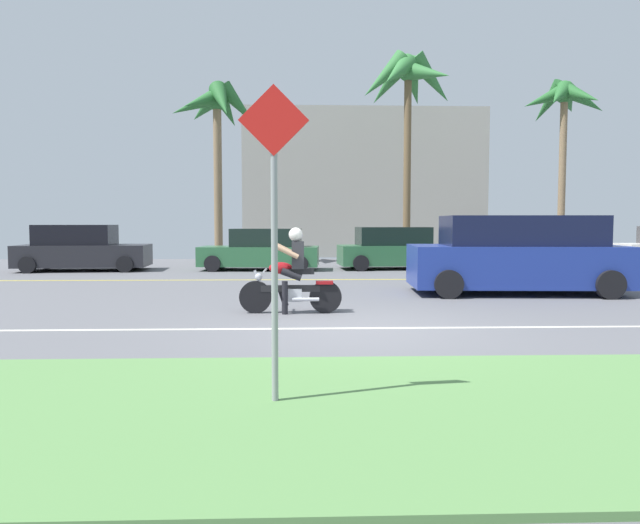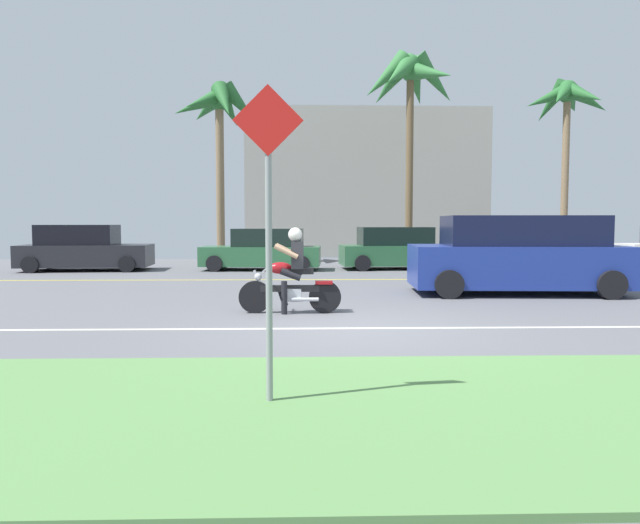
{
  "view_description": "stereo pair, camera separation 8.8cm",
  "coord_description": "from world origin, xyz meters",
  "views": [
    {
      "loc": [
        -0.9,
        -9.07,
        1.67
      ],
      "look_at": [
        -0.48,
        3.0,
        0.85
      ],
      "focal_mm": 32.61,
      "sensor_mm": 36.0,
      "label": 1
    },
    {
      "loc": [
        -0.81,
        -9.07,
        1.67
      ],
      "look_at": [
        -0.48,
        3.0,
        0.85
      ],
      "focal_mm": 32.61,
      "sensor_mm": 36.0,
      "label": 2
    }
  ],
  "objects": [
    {
      "name": "ground",
      "position": [
        0.0,
        3.0,
        -0.02
      ],
      "size": [
        56.0,
        30.0,
        0.04
      ],
      "primitive_type": "cube",
      "color": "slate"
    },
    {
      "name": "grass_median",
      "position": [
        0.0,
        -4.1,
        0.03
      ],
      "size": [
        56.0,
        3.8,
        0.06
      ],
      "primitive_type": "cube",
      "color": "#5B8C4C",
      "rests_on": "ground"
    },
    {
      "name": "lane_line_near",
      "position": [
        0.0,
        -0.01,
        0.0
      ],
      "size": [
        50.4,
        0.12,
        0.01
      ],
      "primitive_type": "cube",
      "color": "silver",
      "rests_on": "ground"
    },
    {
      "name": "lane_line_far",
      "position": [
        0.0,
        7.92,
        0.0
      ],
      "size": [
        50.4,
        0.12,
        0.01
      ],
      "primitive_type": "cube",
      "color": "yellow",
      "rests_on": "ground"
    },
    {
      "name": "motorcyclist",
      "position": [
        -1.05,
        1.61,
        0.67
      ],
      "size": [
        1.9,
        0.62,
        1.59
      ],
      "color": "black",
      "rests_on": "ground"
    },
    {
      "name": "suv_nearby",
      "position": [
        4.24,
        4.43,
        0.9
      ],
      "size": [
        5.16,
        2.45,
        1.84
      ],
      "color": "navy",
      "rests_on": "ground"
    },
    {
      "name": "parked_car_0",
      "position": [
        -8.51,
        11.46,
        0.75
      ],
      "size": [
        4.48,
        2.29,
        1.6
      ],
      "color": "#232328",
      "rests_on": "ground"
    },
    {
      "name": "parked_car_1",
      "position": [
        -2.25,
        11.53,
        0.69
      ],
      "size": [
        4.27,
        2.04,
        1.47
      ],
      "color": "#2D663D",
      "rests_on": "ground"
    },
    {
      "name": "parked_car_2",
      "position": [
        2.67,
        11.84,
        0.71
      ],
      "size": [
        4.52,
        2.15,
        1.52
      ],
      "color": "#2D663D",
      "rests_on": "ground"
    },
    {
      "name": "parked_car_3",
      "position": [
        8.22,
        12.71,
        0.68
      ],
      "size": [
        4.47,
        2.05,
        1.45
      ],
      "color": "#8C939E",
      "rests_on": "ground"
    },
    {
      "name": "palm_tree_0",
      "position": [
        -4.3,
        14.94,
        6.13
      ],
      "size": [
        3.76,
        3.77,
        7.41
      ],
      "color": "#846B4C",
      "rests_on": "ground"
    },
    {
      "name": "palm_tree_1",
      "position": [
        3.55,
        15.13,
        7.38
      ],
      "size": [
        4.31,
        4.23,
        8.75
      ],
      "color": "brown",
      "rests_on": "ground"
    },
    {
      "name": "palm_tree_2",
      "position": [
        10.16,
        15.18,
        6.54
      ],
      "size": [
        3.88,
        3.75,
        7.75
      ],
      "color": "#846B4C",
      "rests_on": "ground"
    },
    {
      "name": "street_sign",
      "position": [
        -1.13,
        -3.9,
        1.74
      ],
      "size": [
        0.62,
        0.06,
        2.88
      ],
      "color": "gray",
      "rests_on": "ground"
    },
    {
      "name": "building_far",
      "position": [
        2.32,
        21.0,
        3.64
      ],
      "size": [
        11.95,
        4.0,
        7.28
      ],
      "primitive_type": "cube",
      "color": "#A8A399",
      "rests_on": "ground"
    }
  ]
}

